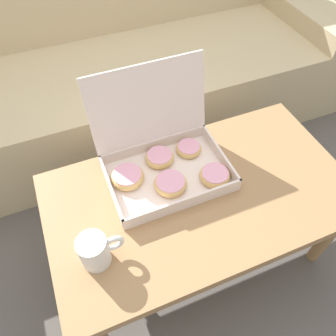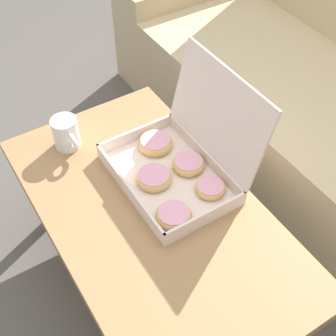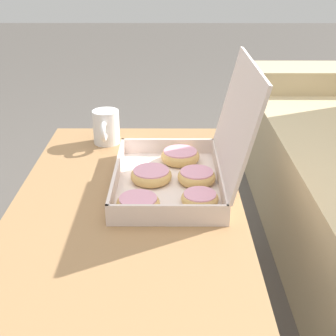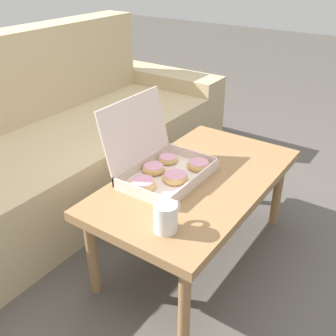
% 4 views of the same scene
% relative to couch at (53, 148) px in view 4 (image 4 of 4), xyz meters
% --- Properties ---
extents(ground_plane, '(12.00, 12.00, 0.00)m').
position_rel_couch_xyz_m(ground_plane, '(0.00, -0.82, -0.30)').
color(ground_plane, '#514C47').
extents(couch, '(2.33, 0.83, 0.90)m').
position_rel_couch_xyz_m(couch, '(0.00, 0.00, 0.00)').
color(couch, tan).
rests_on(couch, ground_plane).
extents(coffee_table, '(1.00, 0.56, 0.42)m').
position_rel_couch_xyz_m(coffee_table, '(0.00, -0.94, 0.08)').
color(coffee_table, '#997047').
rests_on(coffee_table, ground_plane).
extents(pastry_box, '(0.40, 0.34, 0.32)m').
position_rel_couch_xyz_m(pastry_box, '(-0.07, -0.80, 0.18)').
color(pastry_box, silver).
rests_on(pastry_box, coffee_table).
extents(coffee_mug, '(0.13, 0.08, 0.11)m').
position_rel_couch_xyz_m(coffee_mug, '(-0.37, -1.03, 0.17)').
color(coffee_mug, white).
rests_on(coffee_mug, coffee_table).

